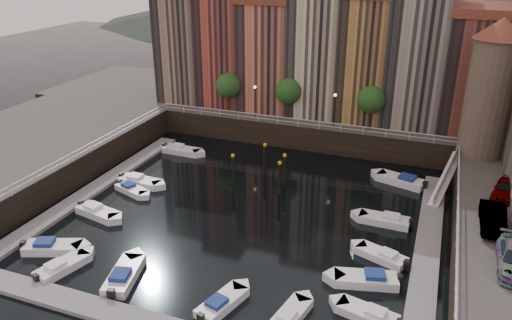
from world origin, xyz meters
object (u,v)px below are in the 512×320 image
at_px(boat_left_2, 131,189).
at_px(gangway, 446,176).
at_px(mooring_pilings, 265,170).
at_px(car_b, 493,219).
at_px(boat_left_1, 97,212).
at_px(corner_tower, 492,87).
at_px(boat_left_0, 52,247).
at_px(car_a, 506,190).

bearing_deg(boat_left_2, gangway, 38.91).
bearing_deg(mooring_pilings, car_b, -18.32).
bearing_deg(boat_left_2, car_b, 18.04).
bearing_deg(boat_left_1, corner_tower, 43.95).
xyz_separation_m(gangway, mooring_pilings, (-17.51, -4.32, -0.27)).
bearing_deg(mooring_pilings, corner_tower, 23.36).
xyz_separation_m(corner_tower, boat_left_2, (-32.38, -15.45, -9.88)).
bearing_deg(boat_left_0, mooring_pilings, 35.57).
bearing_deg(corner_tower, car_b, -88.27).
distance_m(mooring_pilings, boat_left_0, 21.63).
height_order(boat_left_2, car_b, car_b).
xyz_separation_m(boat_left_2, car_a, (34.15, 5.65, 3.45)).
height_order(boat_left_0, car_b, car_b).
height_order(boat_left_1, boat_left_2, boat_left_1).
xyz_separation_m(boat_left_0, boat_left_1, (-0.23, 6.20, -0.01)).
bearing_deg(boat_left_0, corner_tower, 18.83).
distance_m(corner_tower, car_a, 11.85).
relative_size(corner_tower, car_a, 3.06).
xyz_separation_m(boat_left_1, car_a, (34.38, 10.79, 3.40)).
bearing_deg(boat_left_1, boat_left_0, -76.18).
bearing_deg(car_a, boat_left_0, -139.88).
bearing_deg(mooring_pilings, boat_left_2, -151.00).
height_order(mooring_pilings, boat_left_2, mooring_pilings).
distance_m(boat_left_0, boat_left_2, 11.34).
relative_size(boat_left_0, car_a, 1.09).
relative_size(boat_left_0, boat_left_1, 1.02).
relative_size(boat_left_0, boat_left_2, 1.18).
distance_m(boat_left_2, car_a, 34.78).
bearing_deg(corner_tower, mooring_pilings, -156.64).
xyz_separation_m(gangway, car_b, (3.38, -11.24, 1.89)).
height_order(corner_tower, gangway, corner_tower).
distance_m(boat_left_1, car_a, 36.19).
bearing_deg(car_b, boat_left_2, 178.22).
xyz_separation_m(gangway, boat_left_2, (-29.48, -10.95, -1.60)).
distance_m(gangway, boat_left_2, 31.49).
distance_m(corner_tower, boat_left_0, 43.16).
bearing_deg(boat_left_2, boat_left_1, -74.06).
xyz_separation_m(boat_left_0, car_a, (34.15, 16.99, 3.39)).
bearing_deg(boat_left_1, gangway, 40.12).
bearing_deg(corner_tower, boat_left_1, -147.74).
bearing_deg(boat_left_2, car_a, 27.93).
height_order(boat_left_2, car_a, car_a).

